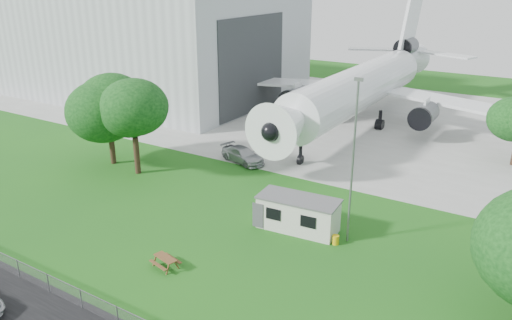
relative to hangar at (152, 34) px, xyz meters
The scene contains 11 objects.
ground 53.16m from the hangar, 43.47° to the right, with size 160.00×160.00×0.00m, color #257019.
concrete_apron 39.17m from the hangar, ahead, with size 120.00×46.00×0.03m, color #B7B7B2.
hangar is the anchor object (origin of this frame).
airliner 36.21m from the hangar, ahead, with size 46.36×47.73×17.69m.
site_cabin 52.52m from the hangar, 35.49° to the right, with size 6.86×3.24×2.62m.
picnic_west 55.11m from the hangar, 46.78° to the right, with size 1.80×1.50×0.76m, color brown, non-canonical shape.
fence 60.00m from the hangar, 50.15° to the right, with size 58.00×0.04×1.30m, color gray.
lamp_mast 55.06m from the hangar, 32.84° to the right, with size 0.16×0.16×12.00m, color slate.
tree_west_big 33.81m from the hangar, 54.87° to the right, with size 7.47×7.47×9.59m.
tree_west_small 36.82m from the hangar, 50.17° to the right, with size 6.93×6.93×9.78m.
car_apron_van 37.65m from the hangar, 33.37° to the right, with size 2.17×5.33×1.55m, color #AAACB1.
Camera 1 is at (19.61, -24.85, 18.46)m, focal length 35.00 mm.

